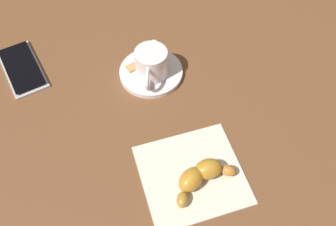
# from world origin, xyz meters

# --- Properties ---
(ground_plane) EXTENTS (1.80, 1.80, 0.00)m
(ground_plane) POSITION_xyz_m (0.00, 0.00, 0.00)
(ground_plane) COLOR brown
(saucer) EXTENTS (0.12, 0.12, 0.01)m
(saucer) POSITION_xyz_m (0.13, 0.00, 0.01)
(saucer) COLOR white
(saucer) RESTS_ON ground
(espresso_cup) EXTENTS (0.09, 0.06, 0.05)m
(espresso_cup) POSITION_xyz_m (0.12, 0.00, 0.04)
(espresso_cup) COLOR white
(espresso_cup) RESTS_ON saucer
(teaspoon) EXTENTS (0.13, 0.06, 0.01)m
(teaspoon) POSITION_xyz_m (0.12, 0.00, 0.01)
(teaspoon) COLOR silver
(teaspoon) RESTS_ON saucer
(sugar_packet) EXTENTS (0.03, 0.06, 0.01)m
(sugar_packet) POSITION_xyz_m (0.15, 0.01, 0.01)
(sugar_packet) COLOR tan
(sugar_packet) RESTS_ON saucer
(napkin) EXTENTS (0.16, 0.16, 0.00)m
(napkin) POSITION_xyz_m (-0.09, 0.00, 0.00)
(napkin) COLOR silver
(napkin) RESTS_ON ground
(croissant) EXTENTS (0.06, 0.11, 0.03)m
(croissant) POSITION_xyz_m (-0.11, -0.01, 0.02)
(croissant) COLOR #C2732D
(croissant) RESTS_ON napkin
(cell_phone) EXTENTS (0.15, 0.09, 0.01)m
(cell_phone) POSITION_xyz_m (0.22, 0.23, 0.00)
(cell_phone) COLOR #BCBCBF
(cell_phone) RESTS_ON ground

